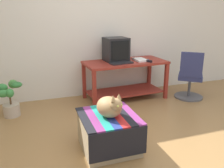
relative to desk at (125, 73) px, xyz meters
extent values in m
plane|color=olive|center=(-0.47, -1.60, -0.48)|extent=(14.00, 14.00, 0.00)
cube|color=silver|center=(-0.47, 0.45, 0.82)|extent=(8.00, 0.10, 2.60)
cube|color=maroon|center=(-0.68, -0.34, -0.15)|extent=(0.06, 0.06, 0.66)
cube|color=maroon|center=(0.71, -0.25, -0.15)|extent=(0.06, 0.06, 0.66)
cube|color=maroon|center=(0.68, 0.34, -0.15)|extent=(0.06, 0.06, 0.66)
cube|color=maroon|center=(-0.71, 0.25, -0.15)|extent=(0.06, 0.06, 0.66)
cube|color=maroon|center=(0.00, 0.00, -0.35)|extent=(1.39, 0.66, 0.02)
cube|color=maroon|center=(0.00, 0.00, 0.20)|extent=(1.51, 0.77, 0.04)
cube|color=black|center=(-0.15, 0.09, 0.23)|extent=(0.29, 0.28, 0.02)
cube|color=black|center=(-0.15, 0.09, 0.43)|extent=(0.42, 0.39, 0.42)
cube|color=black|center=(-0.14, -0.10, 0.44)|extent=(0.33, 0.03, 0.33)
cube|color=black|center=(-0.14, -0.16, 0.23)|extent=(0.42, 0.21, 0.02)
cube|color=white|center=(0.28, -0.03, 0.24)|extent=(0.21, 0.31, 0.03)
cube|color=tan|center=(-0.81, -1.51, -0.28)|extent=(0.62, 0.64, 0.41)
cube|color=black|center=(-0.81, -1.86, -0.24)|extent=(0.65, 0.01, 0.33)
cube|color=black|center=(-1.09, -1.51, -0.06)|extent=(0.09, 0.69, 0.02)
cube|color=#7A2D6B|center=(-1.00, -1.51, -0.06)|extent=(0.09, 0.69, 0.02)
cube|color=#1E897A|center=(-0.90, -1.51, -0.06)|extent=(0.09, 0.69, 0.02)
cube|color=navy|center=(-0.81, -1.51, -0.06)|extent=(0.09, 0.69, 0.02)
cube|color=#AD2323|center=(-0.72, -1.51, -0.06)|extent=(0.09, 0.69, 0.02)
cube|color=black|center=(-0.63, -1.51, -0.06)|extent=(0.09, 0.69, 0.02)
cube|color=#7A2D6B|center=(-0.53, -1.51, -0.06)|extent=(0.09, 0.69, 0.02)
ellipsoid|color=#9E7A4C|center=(-0.81, -1.54, 0.06)|extent=(0.36, 0.39, 0.23)
sphere|color=#9E7A4C|center=(-0.77, -1.66, 0.12)|extent=(0.15, 0.15, 0.15)
cylinder|color=#9E7A4C|center=(-0.73, -1.42, -0.03)|extent=(0.21, 0.21, 0.04)
cone|color=#9E7A4C|center=(-0.81, -1.67, 0.21)|extent=(0.06, 0.06, 0.07)
cone|color=#9E7A4C|center=(-0.73, -1.64, 0.21)|extent=(0.06, 0.06, 0.07)
sphere|color=#C6D151|center=(-0.77, -1.72, 0.14)|extent=(0.02, 0.02, 0.02)
sphere|color=#C6D151|center=(-0.73, -1.71, 0.14)|extent=(0.02, 0.02, 0.02)
cylinder|color=#B7A893|center=(-1.96, -0.16, -0.39)|extent=(0.25, 0.25, 0.19)
cylinder|color=brown|center=(-1.96, -0.16, -0.21)|extent=(0.03, 0.03, 0.17)
ellipsoid|color=#2D7033|center=(-1.85, -0.15, 0.01)|extent=(0.16, 0.15, 0.09)
ellipsoid|color=#4C8E42|center=(-1.91, -0.06, 0.00)|extent=(0.14, 0.08, 0.14)
ellipsoid|color=#38843D|center=(-2.06, -0.12, -0.03)|extent=(0.16, 0.09, 0.13)
ellipsoid|color=#38843D|center=(-2.04, -0.25, -0.07)|extent=(0.19, 0.09, 0.12)
ellipsoid|color=#38843D|center=(-1.95, -0.25, -0.08)|extent=(0.12, 0.13, 0.14)
cylinder|color=#4C4C51|center=(1.16, -0.36, -0.47)|extent=(0.52, 0.52, 0.03)
cylinder|color=#4C4C51|center=(1.16, -0.36, -0.28)|extent=(0.05, 0.05, 0.34)
cube|color=navy|center=(1.16, -0.36, -0.07)|extent=(0.59, 0.59, 0.08)
cube|color=navy|center=(1.04, -0.51, 0.19)|extent=(0.34, 0.28, 0.44)
cube|color=black|center=(0.37, -0.21, 0.24)|extent=(0.09, 0.11, 0.04)
cylinder|color=#2351B2|center=(0.42, 0.03, 0.22)|extent=(0.11, 0.10, 0.01)
camera|label=1|loc=(-1.59, -3.91, 1.12)|focal=38.27mm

